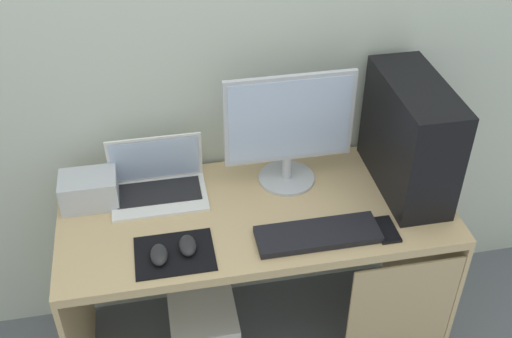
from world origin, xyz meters
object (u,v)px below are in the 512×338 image
object	(u,v)px
laptop	(158,183)
subwoofer	(204,333)
mouse_right	(159,255)
pc_tower	(410,137)
keyboard	(318,235)
mouse_left	(188,246)
cell_phone	(386,230)
monitor	(289,129)
projector	(89,190)

from	to	relation	value
laptop	subwoofer	size ratio (longest dim) A/B	1.29
subwoofer	mouse_right	bearing A→B (deg)	-128.19
pc_tower	keyboard	bearing A→B (deg)	-149.89
mouse_left	mouse_right	size ratio (longest dim) A/B	1.00
subwoofer	cell_phone	bearing A→B (deg)	-15.99
pc_tower	laptop	bearing A→B (deg)	172.58
mouse_left	subwoofer	world-z (taller)	mouse_left
keyboard	subwoofer	distance (m)	0.77
keyboard	cell_phone	distance (m)	0.24
keyboard	monitor	bearing A→B (deg)	95.57
keyboard	cell_phone	world-z (taller)	keyboard
pc_tower	mouse_right	bearing A→B (deg)	-165.96
pc_tower	laptop	size ratio (longest dim) A/B	1.38
pc_tower	keyboard	distance (m)	0.49
projector	monitor	bearing A→B (deg)	-0.65
laptop	projector	world-z (taller)	laptop
mouse_right	pc_tower	bearing A→B (deg)	14.04
laptop	pc_tower	bearing A→B (deg)	-7.42
mouse_right	cell_phone	size ratio (longest dim) A/B	0.74
keyboard	subwoofer	bearing A→B (deg)	157.08
projector	subwoofer	world-z (taller)	projector
pc_tower	monitor	bearing A→B (deg)	167.15
pc_tower	monitor	size ratio (longest dim) A/B	1.01
cell_phone	monitor	bearing A→B (deg)	128.70
laptop	mouse_left	bearing A→B (deg)	-77.22
monitor	cell_phone	distance (m)	0.49
projector	subwoofer	distance (m)	0.78
subwoofer	projector	bearing A→B (deg)	155.64
mouse_right	cell_phone	world-z (taller)	mouse_right
pc_tower	keyboard	size ratio (longest dim) A/B	1.13
laptop	cell_phone	xyz separation A→B (m)	(0.75, -0.36, -0.04)
subwoofer	monitor	bearing A→B (deg)	22.81
keyboard	mouse_right	distance (m)	0.53
pc_tower	cell_phone	distance (m)	0.35
keyboard	cell_phone	bearing A→B (deg)	-3.35
laptop	mouse_left	distance (m)	0.33
monitor	projector	distance (m)	0.74
mouse_right	cell_phone	xyz separation A→B (m)	(0.77, -0.01, -0.02)
keyboard	mouse_left	world-z (taller)	mouse_left
monitor	pc_tower	bearing A→B (deg)	-12.85
projector	subwoofer	xyz separation A→B (m)	(0.36, -0.16, -0.68)
keyboard	mouse_left	xyz separation A→B (m)	(-0.44, 0.02, 0.01)
mouse_right	laptop	bearing A→B (deg)	86.42
mouse_left	cell_phone	xyz separation A→B (m)	(0.68, -0.03, -0.02)
laptop	subwoofer	bearing A→B (deg)	-56.89
monitor	mouse_left	bearing A→B (deg)	-143.43
monitor	cell_phone	world-z (taller)	monitor
monitor	keyboard	world-z (taller)	monitor
mouse_right	keyboard	bearing A→B (deg)	0.54
pc_tower	mouse_left	xyz separation A→B (m)	(-0.83, -0.21, -0.19)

